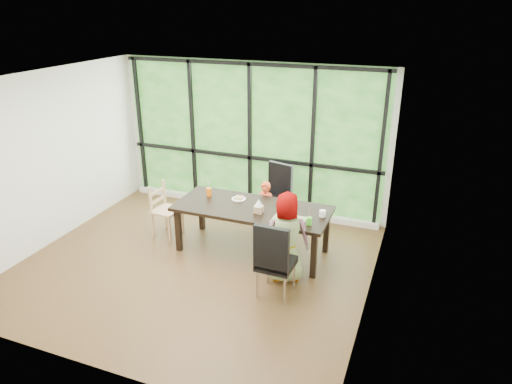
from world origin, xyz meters
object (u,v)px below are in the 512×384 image
chair_window_leather (274,196)px  white_mug (323,214)px  child_older (285,237)px  green_cup (309,221)px  plate_far (239,199)px  child_toddler (265,209)px  tissue_box (259,209)px  chair_interior_leather (276,258)px  dining_table (252,229)px  orange_cup (209,192)px  plate_near (288,219)px  chair_end_beech (167,210)px

chair_window_leather → white_mug: 1.43m
child_older → green_cup: child_older is taller
green_cup → plate_far: bearing=159.6°
plate_far → green_cup: 1.34m
child_toddler → tissue_box: (0.16, -0.74, 0.33)m
chair_interior_leather → dining_table: bearing=-51.8°
dining_table → chair_window_leather: chair_window_leather is taller
green_cup → tissue_box: 0.81m
chair_window_leather → child_toddler: bearing=-78.3°
chair_interior_leather → orange_cup: size_ratio=8.34×
chair_interior_leather → tissue_box: (-0.55, 0.81, 0.26)m
orange_cup → dining_table: bearing=-11.7°
plate_near → white_mug: white_mug is taller
chair_window_leather → chair_interior_leather: same height
child_older → white_mug: child_older is taller
plate_near → white_mug: (0.44, 0.26, 0.04)m
plate_near → orange_cup: 1.48m
chair_end_beech → orange_cup: size_ratio=6.95×
chair_window_leather → green_cup: bearing=-39.1°
child_toddler → orange_cup: child_toddler is taller
chair_end_beech → tissue_box: bearing=-89.1°
chair_window_leather → green_cup: chair_window_leather is taller
chair_interior_leather → green_cup: bearing=-108.3°
dining_table → chair_interior_leather: 1.20m
chair_end_beech → child_older: bearing=-98.2°
chair_end_beech → plate_far: chair_end_beech is taller
white_mug → tissue_box: tissue_box is taller
chair_end_beech → plate_near: size_ratio=3.81×
child_older → green_cup: bearing=-154.3°
dining_table → chair_interior_leather: size_ratio=2.18×
dining_table → child_older: child_older is taller
child_toddler → plate_near: size_ratio=3.96×
plate_far → white_mug: (1.37, -0.14, 0.04)m
tissue_box → chair_interior_leather: bearing=-55.7°
chair_interior_leather → plate_near: chair_interior_leather is taller
dining_table → child_toddler: (0.00, 0.59, 0.09)m
dining_table → orange_cup: orange_cup is taller
chair_end_beech → orange_cup: (0.70, 0.18, 0.36)m
chair_end_beech → chair_interior_leather: bearing=-107.5°
dining_table → tissue_box: bearing=-42.5°
tissue_box → chair_window_leather: bearing=97.2°
plate_far → green_cup: green_cup is taller
child_toddler → tissue_box: child_toddler is taller
plate_near → green_cup: (0.33, -0.07, 0.05)m
child_toddler → green_cup: child_toddler is taller
chair_interior_leather → child_older: bearing=-86.3°
child_older → orange_cup: 1.67m
plate_far → green_cup: bearing=-20.4°
orange_cup → green_cup: size_ratio=1.13×
child_toddler → tissue_box: 0.82m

